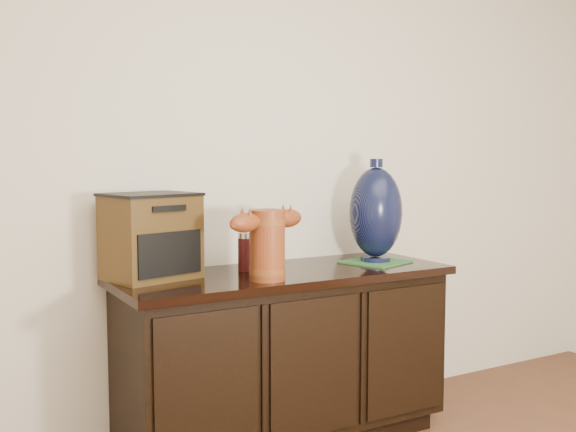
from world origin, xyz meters
TOP-DOWN VIEW (x-y plane):
  - sideboard at (0.00, 2.23)m, footprint 1.46×0.56m
  - terracotta_vessel at (-0.16, 2.07)m, footprint 0.40×0.19m
  - tv_radio at (-0.55, 2.34)m, footprint 0.40×0.35m
  - green_mat at (0.48, 2.21)m, footprint 0.32×0.32m
  - lamp_base at (0.48, 2.21)m, footprint 0.31×0.31m
  - spray_can at (-0.15, 2.31)m, footprint 0.06×0.06m

SIDE VIEW (x-z plane):
  - sideboard at x=0.00m, z-range 0.01..0.76m
  - green_mat at x=0.48m, z-range 0.76..0.76m
  - spray_can at x=-0.15m, z-range 0.75..0.92m
  - terracotta_vessel at x=-0.16m, z-range 0.77..1.05m
  - tv_radio at x=-0.55m, z-range 0.75..1.10m
  - lamp_base at x=0.48m, z-range 0.75..1.22m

